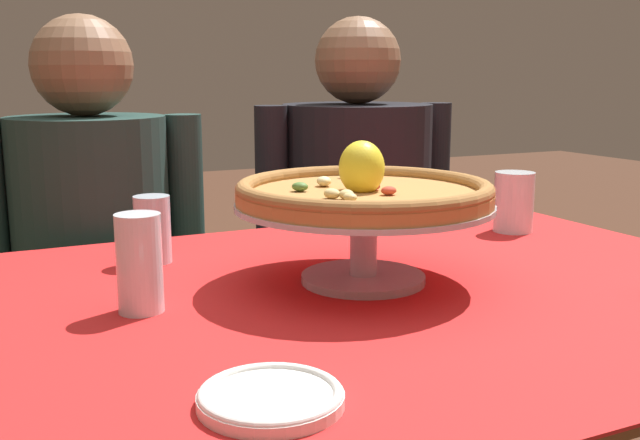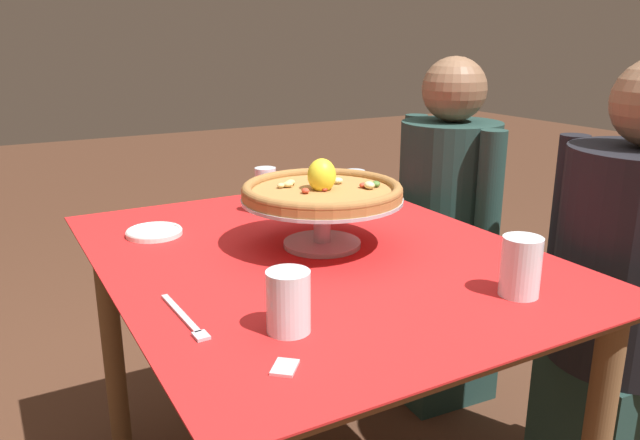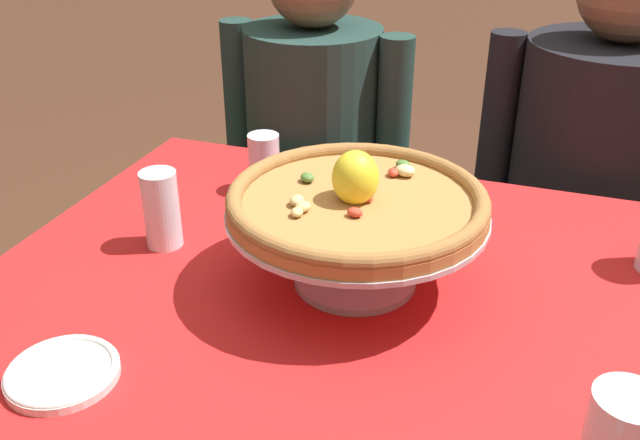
% 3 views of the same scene
% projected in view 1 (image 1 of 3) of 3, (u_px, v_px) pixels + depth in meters
% --- Properties ---
extents(dining_table, '(1.21, 0.95, 0.76)m').
position_uv_depth(dining_table, '(392.00, 355.00, 1.12)').
color(dining_table, brown).
rests_on(dining_table, ground).
extents(pizza_stand, '(0.39, 0.39, 0.12)m').
position_uv_depth(pizza_stand, '(364.00, 226.00, 1.11)').
color(pizza_stand, '#B7B7C1').
rests_on(pizza_stand, dining_table).
extents(pizza, '(0.38, 0.38, 0.09)m').
position_uv_depth(pizza, '(364.00, 190.00, 1.10)').
color(pizza, '#AD753D').
rests_on(pizza, pizza_stand).
extents(water_glass_back_left, '(0.06, 0.06, 0.11)m').
position_uv_depth(water_glass_back_left, '(153.00, 234.00, 1.23)').
color(water_glass_back_left, silver).
rests_on(water_glass_back_left, dining_table).
extents(water_glass_side_left, '(0.06, 0.06, 0.13)m').
position_uv_depth(water_glass_side_left, '(140.00, 270.00, 0.97)').
color(water_glass_side_left, white).
rests_on(water_glass_side_left, dining_table).
extents(water_glass_back_right, '(0.08, 0.08, 0.12)m').
position_uv_depth(water_glass_back_right, '(514.00, 205.00, 1.48)').
color(water_glass_back_right, white).
rests_on(water_glass_back_right, dining_table).
extents(side_plate, '(0.14, 0.14, 0.02)m').
position_uv_depth(side_plate, '(271.00, 397.00, 0.70)').
color(side_plate, white).
rests_on(side_plate, dining_table).
extents(diner_left, '(0.49, 0.35, 1.20)m').
position_uv_depth(diner_left, '(97.00, 306.00, 1.61)').
color(diner_left, '#1E3833').
rests_on(diner_left, ground).
extents(diner_right, '(0.54, 0.40, 1.21)m').
position_uv_depth(diner_right, '(356.00, 257.00, 1.92)').
color(diner_right, '#1E3833').
rests_on(diner_right, ground).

